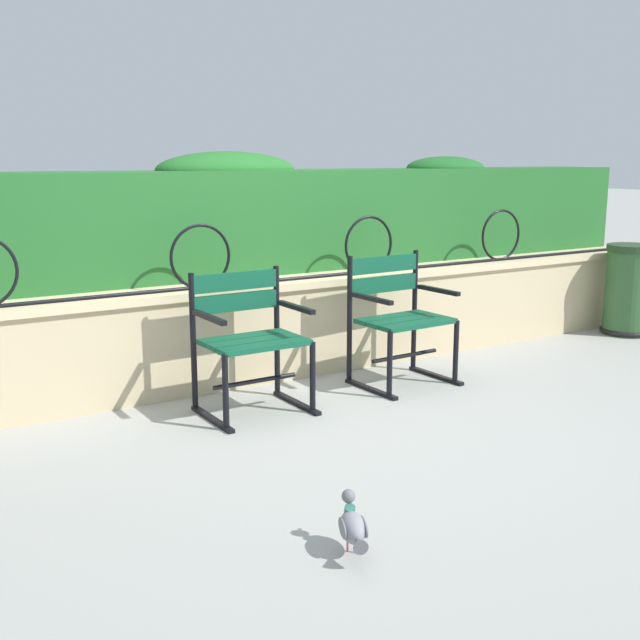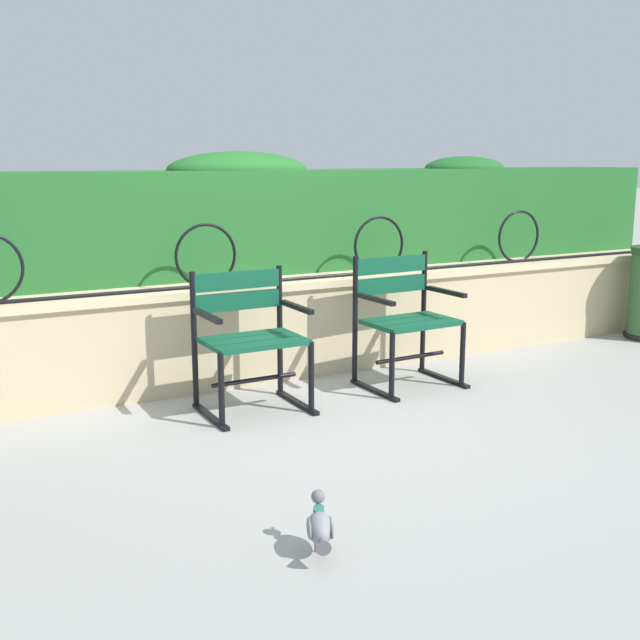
# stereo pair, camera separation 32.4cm
# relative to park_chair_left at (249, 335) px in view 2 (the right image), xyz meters

# --- Properties ---
(ground_plane) EXTENTS (60.00, 60.00, 0.00)m
(ground_plane) POSITION_rel_park_chair_left_xyz_m (0.39, -0.28, -0.46)
(ground_plane) COLOR #9E9E99
(stone_wall) EXTENTS (7.74, 0.41, 0.68)m
(stone_wall) POSITION_rel_park_chair_left_xyz_m (0.39, 0.59, -0.12)
(stone_wall) COLOR #C6B289
(stone_wall) RESTS_ON ground
(iron_arch_fence) EXTENTS (7.19, 0.02, 0.42)m
(iron_arch_fence) POSITION_rel_park_chair_left_xyz_m (0.02, 0.52, 0.39)
(iron_arch_fence) COLOR black
(iron_arch_fence) RESTS_ON stone_wall
(hedge_row) EXTENTS (7.58, 0.66, 0.87)m
(hedge_row) POSITION_rel_park_chair_left_xyz_m (0.36, 1.10, 0.62)
(hedge_row) COLOR #236028
(hedge_row) RESTS_ON stone_wall
(park_chair_left) EXTENTS (0.62, 0.53, 0.85)m
(park_chair_left) POSITION_rel_park_chair_left_xyz_m (0.00, 0.00, 0.00)
(park_chair_left) COLOR #0F4C33
(park_chair_left) RESTS_ON ground
(park_chair_right) EXTENTS (0.64, 0.55, 0.87)m
(park_chair_right) POSITION_rel_park_chair_left_xyz_m (1.14, 0.01, 0.01)
(park_chair_right) COLOR #0F4C33
(park_chair_right) RESTS_ON ground
(pigeon_near_chairs) EXTENTS (0.17, 0.28, 0.22)m
(pigeon_near_chairs) POSITION_rel_park_chair_left_xyz_m (-0.47, -1.81, -0.35)
(pigeon_near_chairs) COLOR gray
(pigeon_near_chairs) RESTS_ON ground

